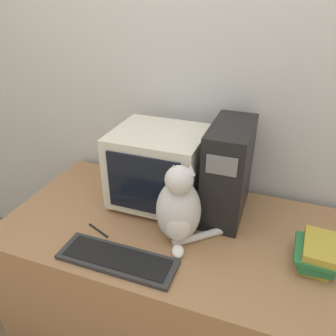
{
  "coord_description": "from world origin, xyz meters",
  "views": [
    {
      "loc": [
        0.41,
        -0.74,
        1.71
      ],
      "look_at": [
        -0.04,
        0.47,
        1.0
      ],
      "focal_mm": 35.0,
      "sensor_mm": 36.0,
      "label": 1
    }
  ],
  "objects_px": {
    "crt_monitor": "(159,167)",
    "cat": "(179,209)",
    "keyboard": "(117,259)",
    "book_stack": "(316,254)",
    "pen": "(98,230)",
    "computer_tower": "(228,171)"
  },
  "relations": [
    {
      "from": "crt_monitor",
      "to": "cat",
      "type": "relative_size",
      "value": 1.13
    },
    {
      "from": "keyboard",
      "to": "crt_monitor",
      "type": "bearing_deg",
      "value": 89.75
    },
    {
      "from": "cat",
      "to": "book_stack",
      "type": "relative_size",
      "value": 1.81
    },
    {
      "from": "crt_monitor",
      "to": "cat",
      "type": "bearing_deg",
      "value": -52.19
    },
    {
      "from": "crt_monitor",
      "to": "cat",
      "type": "height_order",
      "value": "crt_monitor"
    },
    {
      "from": "crt_monitor",
      "to": "pen",
      "type": "xyz_separation_m",
      "value": [
        -0.17,
        -0.33,
        -0.2
      ]
    },
    {
      "from": "keyboard",
      "to": "pen",
      "type": "relative_size",
      "value": 3.86
    },
    {
      "from": "crt_monitor",
      "to": "book_stack",
      "type": "xyz_separation_m",
      "value": [
        0.75,
        -0.2,
        -0.15
      ]
    },
    {
      "from": "keyboard",
      "to": "computer_tower",
      "type": "bearing_deg",
      "value": 55.35
    },
    {
      "from": "cat",
      "to": "computer_tower",
      "type": "bearing_deg",
      "value": 42.72
    },
    {
      "from": "keyboard",
      "to": "pen",
      "type": "distance_m",
      "value": 0.22
    },
    {
      "from": "keyboard",
      "to": "cat",
      "type": "height_order",
      "value": "cat"
    },
    {
      "from": "crt_monitor",
      "to": "keyboard",
      "type": "bearing_deg",
      "value": -90.25
    },
    {
      "from": "cat",
      "to": "book_stack",
      "type": "bearing_deg",
      "value": -14.42
    },
    {
      "from": "computer_tower",
      "to": "keyboard",
      "type": "height_order",
      "value": "computer_tower"
    },
    {
      "from": "book_stack",
      "to": "pen",
      "type": "bearing_deg",
      "value": -172.5
    },
    {
      "from": "cat",
      "to": "keyboard",
      "type": "bearing_deg",
      "value": -149.27
    },
    {
      "from": "pen",
      "to": "book_stack",
      "type": "bearing_deg",
      "value": 7.5
    },
    {
      "from": "book_stack",
      "to": "computer_tower",
      "type": "bearing_deg",
      "value": 150.45
    },
    {
      "from": "crt_monitor",
      "to": "computer_tower",
      "type": "height_order",
      "value": "computer_tower"
    },
    {
      "from": "crt_monitor",
      "to": "pen",
      "type": "relative_size",
      "value": 3.4
    },
    {
      "from": "keyboard",
      "to": "pen",
      "type": "height_order",
      "value": "keyboard"
    }
  ]
}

